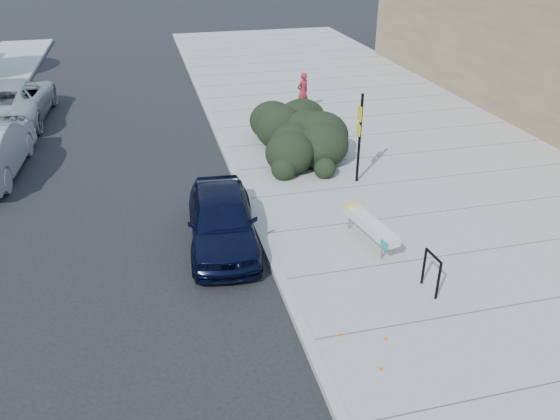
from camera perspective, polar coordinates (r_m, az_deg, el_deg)
The scene contains 10 objects.
ground at distance 11.96m, azimuth 0.22°, elevation -7.87°, with size 120.00×120.00×0.00m, color black.
sidewalk_near at distance 17.87m, azimuth 13.81°, elevation 4.31°, with size 11.20×50.00×0.15m, color gray.
curb_near at distance 16.15m, azimuth -4.18°, elevation 2.52°, with size 0.22×50.00×0.17m, color #9E9E99.
bench at distance 13.12m, azimuth 9.42°, elevation -1.58°, with size 0.70×2.00×0.59m.
bike_rack at distance 11.67m, azimuth 15.57°, elevation -5.98°, with size 0.09×0.61×0.89m.
sign_post at distance 15.86m, azimuth 8.30°, elevation 7.95°, with size 0.10×0.31×2.65m.
hedge at distance 18.10m, azimuth 1.98°, elevation 8.52°, with size 2.22×4.43×1.66m, color black.
sedan_navy at distance 13.13m, azimuth -6.07°, elevation -0.99°, with size 1.60×3.99×1.36m, color black.
suv_silver at distance 24.17m, azimuth -26.20°, elevation 10.24°, with size 2.63×5.70×1.58m, color #A2A6A8.
pedestrian at distance 22.43m, azimuth 2.40°, elevation 12.22°, with size 0.57×0.37×1.56m, color maroon.
Camera 1 is at (-2.41, -9.39, 7.00)m, focal length 35.00 mm.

